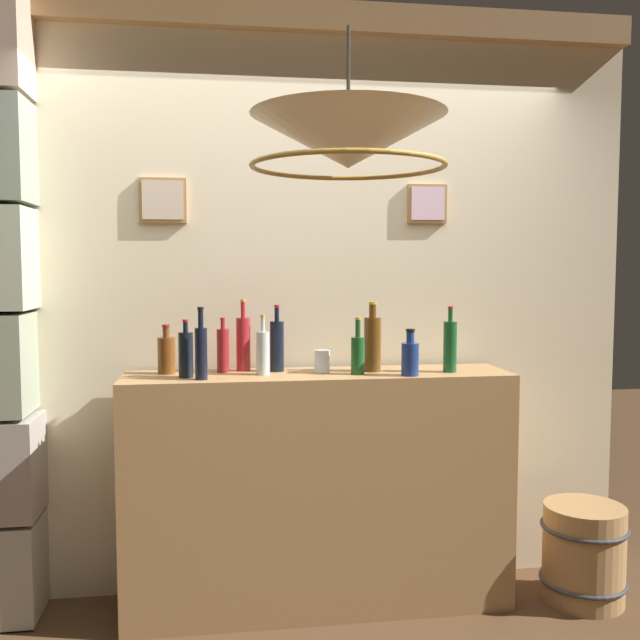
% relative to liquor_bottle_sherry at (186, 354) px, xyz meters
% --- Properties ---
extents(panelled_rear_partition, '(3.21, 0.15, 2.86)m').
position_rel_liquor_bottle_sherry_xyz_m(panelled_rear_partition, '(0.60, 0.31, 0.30)').
color(panelled_rear_partition, beige).
rests_on(panelled_rear_partition, ground).
extents(bar_shelf_unit, '(1.78, 0.40, 1.11)m').
position_rel_liquor_bottle_sherry_xyz_m(bar_shelf_unit, '(0.60, 0.03, -0.66)').
color(bar_shelf_unit, '#9E7547').
rests_on(bar_shelf_unit, ground).
extents(liquor_bottle_sherry, '(0.07, 0.07, 0.26)m').
position_rel_liquor_bottle_sherry_xyz_m(liquor_bottle_sherry, '(0.00, 0.00, 0.00)').
color(liquor_bottle_sherry, black).
rests_on(liquor_bottle_sherry, bar_shelf_unit).
extents(liquor_bottle_vodka, '(0.07, 0.07, 0.34)m').
position_rel_liquor_bottle_sherry_xyz_m(liquor_bottle_vodka, '(0.26, 0.16, 0.03)').
color(liquor_bottle_vodka, maroon).
rests_on(liquor_bottle_vodka, bar_shelf_unit).
extents(liquor_bottle_brandy, '(0.06, 0.06, 0.31)m').
position_rel_liquor_bottle_sherry_xyz_m(liquor_bottle_brandy, '(1.21, -0.02, 0.02)').
color(liquor_bottle_brandy, '#184F24').
rests_on(liquor_bottle_brandy, bar_shelf_unit).
extents(liquor_bottle_rum, '(0.08, 0.08, 0.23)m').
position_rel_liquor_bottle_sherry_xyz_m(liquor_bottle_rum, '(-0.09, 0.12, -0.01)').
color(liquor_bottle_rum, brown).
rests_on(liquor_bottle_rum, bar_shelf_unit).
extents(liquor_bottle_port, '(0.08, 0.08, 0.21)m').
position_rel_liquor_bottle_sherry_xyz_m(liquor_bottle_port, '(1.00, -0.10, -0.02)').
color(liquor_bottle_port, navy).
rests_on(liquor_bottle_port, bar_shelf_unit).
extents(liquor_bottle_mezcal, '(0.06, 0.06, 0.27)m').
position_rel_liquor_bottle_sherry_xyz_m(liquor_bottle_mezcal, '(0.34, 0.03, -0.00)').
color(liquor_bottle_mezcal, silver).
rests_on(liquor_bottle_mezcal, bar_shelf_unit).
extents(liquor_bottle_rye, '(0.06, 0.06, 0.25)m').
position_rel_liquor_bottle_sherry_xyz_m(liquor_bottle_rye, '(0.16, 0.13, 0.00)').
color(liquor_bottle_rye, maroon).
rests_on(liquor_bottle_rye, bar_shelf_unit).
extents(liquor_bottle_gin, '(0.07, 0.07, 0.31)m').
position_rel_liquor_bottle_sherry_xyz_m(liquor_bottle_gin, '(0.42, 0.12, 0.02)').
color(liquor_bottle_gin, black).
rests_on(liquor_bottle_gin, bar_shelf_unit).
extents(liquor_bottle_vermouth, '(0.05, 0.05, 0.32)m').
position_rel_liquor_bottle_sherry_xyz_m(liquor_bottle_vermouth, '(0.07, -0.07, 0.02)').
color(liquor_bottle_vermouth, black).
rests_on(liquor_bottle_vermouth, bar_shelf_unit).
extents(liquor_bottle_whiskey, '(0.08, 0.08, 0.33)m').
position_rel_liquor_bottle_sherry_xyz_m(liquor_bottle_whiskey, '(0.86, 0.06, 0.03)').
color(liquor_bottle_whiskey, '#593612').
rests_on(liquor_bottle_whiskey, bar_shelf_unit).
extents(liquor_bottle_scotch, '(0.06, 0.06, 0.26)m').
position_rel_liquor_bottle_sherry_xyz_m(liquor_bottle_scotch, '(0.77, -0.02, -0.01)').
color(liquor_bottle_scotch, '#1B5021').
rests_on(liquor_bottle_scotch, bar_shelf_unit).
extents(glass_tumbler_rocks, '(0.07, 0.07, 0.11)m').
position_rel_liquor_bottle_sherry_xyz_m(glass_tumbler_rocks, '(0.62, 0.05, -0.05)').
color(glass_tumbler_rocks, silver).
rests_on(glass_tumbler_rocks, bar_shelf_unit).
extents(pendant_lamp, '(0.62, 0.62, 0.44)m').
position_rel_liquor_bottle_sherry_xyz_m(pendant_lamp, '(0.55, -0.95, 0.77)').
color(pendant_lamp, '#EFE5C6').
extents(wooden_barrel, '(0.41, 0.41, 0.46)m').
position_rel_liquor_bottle_sherry_xyz_m(wooden_barrel, '(1.86, -0.10, -0.98)').
color(wooden_barrel, '#9E7547').
rests_on(wooden_barrel, ground).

